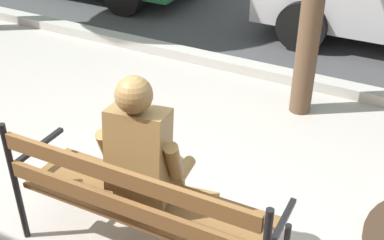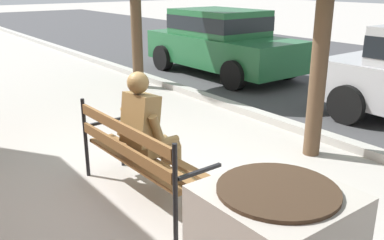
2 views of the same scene
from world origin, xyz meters
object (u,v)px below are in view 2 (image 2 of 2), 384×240
(parked_car_green, at_px, (221,40))
(bronze_statue_seated, at_px, (152,136))
(concrete_planter, at_px, (274,237))
(park_bench, at_px, (137,152))

(parked_car_green, bearing_deg, bronze_statue_seated, -47.31)
(bronze_statue_seated, height_order, concrete_planter, bronze_statue_seated)
(park_bench, height_order, parked_car_green, parked_car_green)
(bronze_statue_seated, bearing_deg, concrete_planter, -1.70)
(park_bench, relative_size, concrete_planter, 1.85)
(bronze_statue_seated, height_order, parked_car_green, parked_car_green)
(park_bench, bearing_deg, bronze_statue_seated, 99.68)
(park_bench, height_order, concrete_planter, park_bench)
(bronze_statue_seated, distance_m, concrete_planter, 1.80)
(bronze_statue_seated, bearing_deg, parked_car_green, 132.69)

